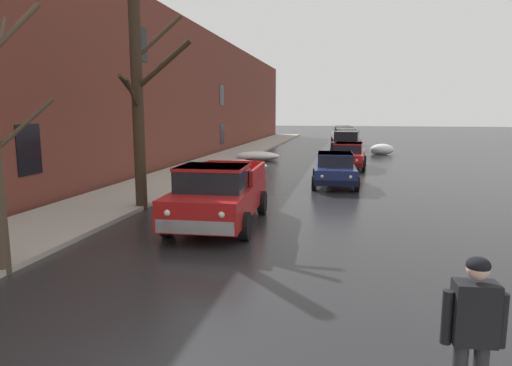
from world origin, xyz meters
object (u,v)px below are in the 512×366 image
suv_black_parked_far_down_block (347,143)px  pickup_truck_red_approaching_near_lane (218,194)px  suv_white_queued_behind_truck (346,138)px  suv_silver_at_far_intersection (343,134)px  sedan_darkblue_parked_kerbside_close (335,169)px  bare_tree_second_along_sidewalk (139,94)px  sedan_red_parked_kerbside_mid (348,155)px  pedestrian_with_coffee (474,326)px

suv_black_parked_far_down_block → pickup_truck_red_approaching_near_lane: bearing=-99.4°
suv_white_queued_behind_truck → suv_silver_at_far_intersection: bearing=93.2°
sedan_darkblue_parked_kerbside_close → suv_black_parked_far_down_block: bearing=88.0°
suv_silver_at_far_intersection → bare_tree_second_along_sidewalk: bearing=-100.9°
sedan_darkblue_parked_kerbside_close → suv_white_queued_behind_truck: suv_white_queued_behind_truck is taller
sedan_red_parked_kerbside_mid → suv_black_parked_far_down_block: 6.57m
bare_tree_second_along_sidewalk → pickup_truck_red_approaching_near_lane: 4.44m
bare_tree_second_along_sidewalk → pedestrian_with_coffee: 12.13m
suv_black_parked_far_down_block → sedan_darkblue_parked_kerbside_close: bearing=-92.0°
pickup_truck_red_approaching_near_lane → bare_tree_second_along_sidewalk: bearing=152.5°
sedan_darkblue_parked_kerbside_close → suv_white_queued_behind_truck: (0.35, 18.83, 0.24)m
sedan_darkblue_parked_kerbside_close → sedan_red_parked_kerbside_mid: 6.53m
sedan_red_parked_kerbside_mid → suv_silver_at_far_intersection: size_ratio=0.92×
sedan_darkblue_parked_kerbside_close → pickup_truck_red_approaching_near_lane: bearing=-111.5°
bare_tree_second_along_sidewalk → sedan_darkblue_parked_kerbside_close: (6.00, 6.00, -2.98)m
sedan_red_parked_kerbside_mid → suv_silver_at_far_intersection: 18.59m
bare_tree_second_along_sidewalk → sedan_red_parked_kerbside_mid: size_ratio=1.59×
suv_white_queued_behind_truck → sedan_red_parked_kerbside_mid: bearing=-89.0°
pedestrian_with_coffee → sedan_red_parked_kerbside_mid: bearing=93.4°
bare_tree_second_along_sidewalk → sedan_darkblue_parked_kerbside_close: size_ratio=1.79×
sedan_darkblue_parked_kerbside_close → suv_white_queued_behind_truck: 18.84m
bare_tree_second_along_sidewalk → pickup_truck_red_approaching_near_lane: (3.02, -1.57, -2.84)m
bare_tree_second_along_sidewalk → suv_white_queued_behind_truck: bearing=75.7°
sedan_red_parked_kerbside_mid → suv_silver_at_far_intersection: (-0.55, 18.58, 0.24)m
sedan_darkblue_parked_kerbside_close → pedestrian_with_coffee: pedestrian_with_coffee is taller
pickup_truck_red_approaching_near_lane → suv_silver_at_far_intersection: 32.80m
sedan_red_parked_kerbside_mid → suv_black_parked_far_down_block: suv_black_parked_far_down_block is taller
suv_silver_at_far_intersection → pedestrian_with_coffee: 40.01m
suv_black_parked_far_down_block → pedestrian_with_coffee: (1.36, -27.95, 0.05)m
pickup_truck_red_approaching_near_lane → suv_black_parked_far_down_block: (3.44, 20.65, 0.11)m
pickup_truck_red_approaching_near_lane → pedestrian_with_coffee: same height
bare_tree_second_along_sidewalk → sedan_darkblue_parked_kerbside_close: 8.99m
bare_tree_second_along_sidewalk → sedan_red_parked_kerbside_mid: bearing=62.3°
sedan_darkblue_parked_kerbside_close → suv_silver_at_far_intersection: suv_silver_at_far_intersection is taller
sedan_darkblue_parked_kerbside_close → suv_silver_at_far_intersection: 25.09m
sedan_darkblue_parked_kerbside_close → suv_black_parked_far_down_block: (0.45, 13.08, 0.24)m
suv_black_parked_far_down_block → suv_white_queued_behind_truck: (-0.11, 5.75, -0.00)m
bare_tree_second_along_sidewalk → suv_white_queued_behind_truck: 25.78m
bare_tree_second_along_sidewalk → suv_silver_at_far_intersection: bare_tree_second_along_sidewalk is taller
sedan_darkblue_parked_kerbside_close → suv_silver_at_far_intersection: bearing=90.0°
suv_white_queued_behind_truck → sedan_darkblue_parked_kerbside_close: bearing=-91.1°
suv_white_queued_behind_truck → suv_silver_at_far_intersection: 6.27m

